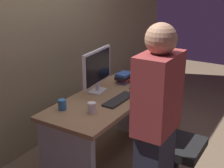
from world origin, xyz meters
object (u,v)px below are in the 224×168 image
at_px(office_chair, 172,147).
at_px(mouse, 133,89).
at_px(cup_by_monitor, 62,105).
at_px(monitor, 97,69).
at_px(person_at_desk, 156,131).
at_px(cup_near_keyboard, 92,108).
at_px(book_stack, 123,78).
at_px(cell_phone, 147,86).
at_px(handbag, 168,139).
at_px(keyboard, 119,100).
at_px(desk, 108,117).

relative_size(office_chair, mouse, 9.40).
relative_size(mouse, cup_by_monitor, 1.02).
bearing_deg(monitor, person_at_desk, -123.95).
bearing_deg(person_at_desk, cup_by_monitor, 84.86).
bearing_deg(mouse, office_chair, -121.06).
distance_m(cup_near_keyboard, cup_by_monitor, 0.29).
bearing_deg(book_stack, office_chair, -122.67).
distance_m(cup_near_keyboard, cell_phone, 0.90).
distance_m(cup_near_keyboard, handbag, 1.23).
bearing_deg(handbag, book_stack, 99.49).
bearing_deg(cell_phone, person_at_desk, -145.22).
distance_m(person_at_desk, monitor, 1.16).
relative_size(keyboard, book_stack, 2.01).
height_order(person_at_desk, mouse, person_at_desk).
bearing_deg(cup_by_monitor, cell_phone, -23.03).
distance_m(cup_near_keyboard, book_stack, 0.88).
distance_m(book_stack, cell_phone, 0.30).
distance_m(monitor, cell_phone, 0.62).
distance_m(desk, monitor, 0.52).
bearing_deg(book_stack, mouse, -126.93).
distance_m(office_chair, keyboard, 0.67).
xyz_separation_m(person_at_desk, cup_by_monitor, (0.09, 0.97, -0.04)).
height_order(desk, cup_near_keyboard, cup_near_keyboard).
relative_size(office_chair, handbag, 2.49).
distance_m(cup_by_monitor, book_stack, 0.95).
distance_m(desk, office_chair, 0.74).
relative_size(person_at_desk, mouse, 16.39).
distance_m(office_chair, cell_phone, 0.82).
bearing_deg(handbag, cell_phone, 105.16).
relative_size(desk, cup_near_keyboard, 14.87).
height_order(keyboard, cup_near_keyboard, cup_near_keyboard).
bearing_deg(person_at_desk, mouse, 36.51).
height_order(desk, cell_phone, cell_phone).
bearing_deg(handbag, desk, 139.58).
height_order(person_at_desk, book_stack, person_at_desk).
relative_size(desk, monitor, 2.79).
xyz_separation_m(person_at_desk, handbag, (1.12, 0.30, -0.70)).
height_order(desk, keyboard, keyboard).
bearing_deg(handbag, monitor, 126.84).
distance_m(desk, book_stack, 0.55).
bearing_deg(monitor, cup_near_keyboard, -151.94).
relative_size(book_stack, cell_phone, 1.49).
distance_m(monitor, keyboard, 0.41).
distance_m(person_at_desk, cup_by_monitor, 0.98).
relative_size(person_at_desk, handbag, 4.34).
relative_size(monitor, handbag, 1.43).
bearing_deg(person_at_desk, keyboard, 49.27).
xyz_separation_m(monitor, handbag, (0.48, -0.65, -0.87)).
bearing_deg(cell_phone, desk, 162.82).
distance_m(office_chair, mouse, 0.78).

